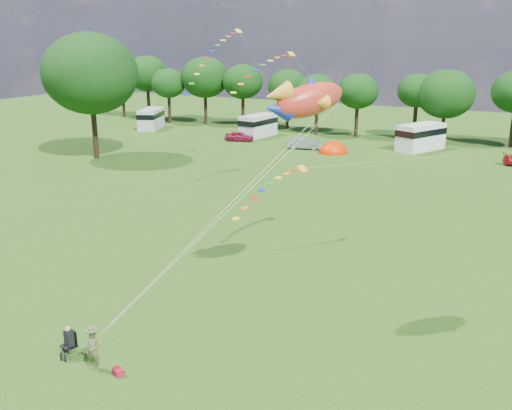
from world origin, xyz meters
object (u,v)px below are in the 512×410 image
at_px(campervan_c, 421,136).
at_px(tent_orange, 333,152).
at_px(big_tree, 90,74).
at_px(car_a, 239,136).
at_px(car_b, 304,143).
at_px(fish_kite, 303,100).
at_px(camp_chair, 69,338).
at_px(campervan_a, 151,118).
at_px(kite_flyer, 93,350).
at_px(campervan_b, 258,125).

bearing_deg(campervan_c, tent_orange, 151.15).
distance_m(big_tree, car_a, 20.31).
xyz_separation_m(car_b, fish_kite, (15.82, -38.39, 9.47)).
distance_m(big_tree, tent_orange, 27.90).
bearing_deg(car_a, big_tree, 137.13).
xyz_separation_m(big_tree, tent_orange, (21.93, 14.71, -9.00)).
xyz_separation_m(big_tree, car_b, (18.15, 15.21, -8.35)).
relative_size(car_a, tent_orange, 1.02).
bearing_deg(car_b, camp_chair, 174.03).
bearing_deg(campervan_a, car_b, -120.04).
xyz_separation_m(car_b, kite_flyer, (10.61, -46.81, 0.22)).
distance_m(big_tree, fish_kite, 41.14).
bearing_deg(fish_kite, big_tree, 92.87).
bearing_deg(car_b, car_a, 66.57).
height_order(car_b, camp_chair, camp_chair).
bearing_deg(big_tree, fish_kite, -34.30).
height_order(car_a, kite_flyer, kite_flyer).
xyz_separation_m(kite_flyer, camp_chair, (-1.60, 0.33, -0.04)).
height_order(car_b, fish_kite, fish_kite).
bearing_deg(big_tree, kite_flyer, -47.69).
relative_size(big_tree, campervan_b, 2.18).
relative_size(campervan_c, kite_flyer, 3.79).
xyz_separation_m(car_b, tent_orange, (3.77, -0.49, -0.65)).
distance_m(tent_orange, camp_chair, 46.28).
bearing_deg(big_tree, campervan_c, 34.52).
distance_m(campervan_a, fish_kite, 59.89).
bearing_deg(tent_orange, campervan_b, 155.55).
relative_size(big_tree, car_a, 3.57).
relative_size(big_tree, car_b, 3.49).
height_order(tent_orange, kite_flyer, kite_flyer).
bearing_deg(campervan_a, big_tree, 179.93).
bearing_deg(kite_flyer, camp_chair, 159.05).
height_order(campervan_b, tent_orange, campervan_b).
relative_size(tent_orange, kite_flyer, 2.05).
relative_size(big_tree, camp_chair, 9.41).
distance_m(campervan_a, campervan_c, 37.78).
height_order(tent_orange, camp_chair, camp_chair).
height_order(campervan_c, camp_chair, campervan_c).
height_order(car_a, tent_orange, tent_orange).
bearing_deg(campervan_b, campervan_c, -82.22).
bearing_deg(campervan_c, car_a, 127.09).
bearing_deg(tent_orange, fish_kite, -72.36).
bearing_deg(car_b, big_tree, 113.02).
xyz_separation_m(campervan_b, tent_orange, (12.57, -5.72, -1.52)).
distance_m(big_tree, campervan_a, 21.97).
xyz_separation_m(big_tree, car_a, (8.79, 16.27, -8.40)).
xyz_separation_m(car_b, campervan_b, (-8.80, 5.22, 0.87)).
distance_m(campervan_c, fish_kite, 45.05).
height_order(campervan_b, kite_flyer, campervan_b).
relative_size(car_a, campervan_c, 0.55).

